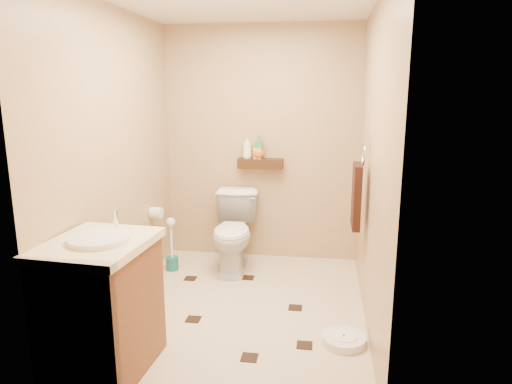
# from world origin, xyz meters

# --- Properties ---
(ground) EXTENTS (2.50, 2.50, 0.00)m
(ground) POSITION_xyz_m (0.00, 0.00, 0.00)
(ground) COLOR beige
(ground) RESTS_ON ground
(wall_back) EXTENTS (2.00, 0.04, 2.40)m
(wall_back) POSITION_xyz_m (0.00, 1.25, 1.20)
(wall_back) COLOR tan
(wall_back) RESTS_ON ground
(wall_front) EXTENTS (2.00, 0.04, 2.40)m
(wall_front) POSITION_xyz_m (0.00, -1.25, 1.20)
(wall_front) COLOR tan
(wall_front) RESTS_ON ground
(wall_left) EXTENTS (0.04, 2.50, 2.40)m
(wall_left) POSITION_xyz_m (-1.00, 0.00, 1.20)
(wall_left) COLOR tan
(wall_left) RESTS_ON ground
(wall_right) EXTENTS (0.04, 2.50, 2.40)m
(wall_right) POSITION_xyz_m (1.00, 0.00, 1.20)
(wall_right) COLOR tan
(wall_right) RESTS_ON ground
(wall_shelf) EXTENTS (0.46, 0.14, 0.10)m
(wall_shelf) POSITION_xyz_m (0.00, 1.17, 1.02)
(wall_shelf) COLOR #3D2210
(wall_shelf) RESTS_ON wall_back
(floor_accents) EXTENTS (1.24, 1.42, 0.01)m
(floor_accents) POSITION_xyz_m (0.04, -0.04, 0.00)
(floor_accents) COLOR black
(floor_accents) RESTS_ON ground
(toilet) EXTENTS (0.48, 0.78, 0.76)m
(toilet) POSITION_xyz_m (-0.22, 0.83, 0.38)
(toilet) COLOR white
(toilet) RESTS_ON ground
(vanity) EXTENTS (0.63, 0.74, 1.00)m
(vanity) POSITION_xyz_m (-0.70, -0.95, 0.44)
(vanity) COLOR brown
(vanity) RESTS_ON ground
(bathroom_scale) EXTENTS (0.35, 0.35, 0.06)m
(bathroom_scale) POSITION_xyz_m (0.82, -0.42, 0.03)
(bathroom_scale) COLOR silver
(bathroom_scale) RESTS_ON ground
(toilet_brush) EXTENTS (0.12, 0.12, 0.54)m
(toilet_brush) POSITION_xyz_m (-0.82, 0.71, 0.19)
(toilet_brush) COLOR #175D5D
(toilet_brush) RESTS_ON ground
(towel_ring) EXTENTS (0.12, 0.30, 0.76)m
(towel_ring) POSITION_xyz_m (0.91, 0.25, 0.95)
(towel_ring) COLOR silver
(towel_ring) RESTS_ON wall_right
(toilet_paper) EXTENTS (0.12, 0.11, 0.12)m
(toilet_paper) POSITION_xyz_m (-0.94, 0.65, 0.60)
(toilet_paper) COLOR silver
(toilet_paper) RESTS_ON wall_left
(bottle_a) EXTENTS (0.10, 0.10, 0.23)m
(bottle_a) POSITION_xyz_m (-0.14, 1.17, 1.19)
(bottle_a) COLOR white
(bottle_a) RESTS_ON wall_shelf
(bottle_b) EXTENTS (0.09, 0.08, 0.17)m
(bottle_b) POSITION_xyz_m (-0.03, 1.17, 1.15)
(bottle_b) COLOR yellow
(bottle_b) RESTS_ON wall_shelf
(bottle_c) EXTENTS (0.15, 0.15, 0.16)m
(bottle_c) POSITION_xyz_m (-0.02, 1.17, 1.15)
(bottle_c) COLOR #CC5418
(bottle_c) RESTS_ON wall_shelf
(bottle_d) EXTENTS (0.11, 0.11, 0.24)m
(bottle_d) POSITION_xyz_m (-0.02, 1.17, 1.19)
(bottle_d) COLOR #2C843E
(bottle_d) RESTS_ON wall_shelf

